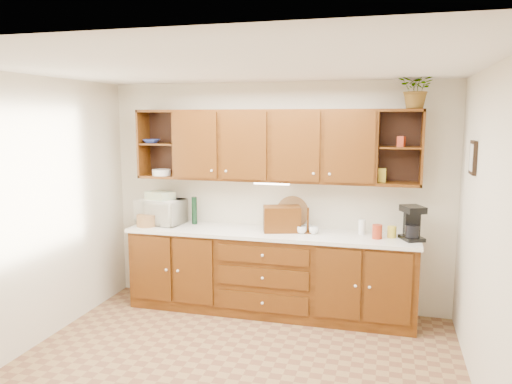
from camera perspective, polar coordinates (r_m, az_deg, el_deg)
The scene contains 26 objects.
floor at distance 4.62m, azimuth -2.94°, elevation -19.99°, with size 4.00×4.00×0.00m, color olive.
ceiling at distance 4.08m, azimuth -3.23°, elevation 14.11°, with size 4.00×4.00×0.00m, color white.
back_wall at distance 5.82m, azimuth 2.27°, elevation -0.41°, with size 4.00×4.00×0.00m, color beige.
left_wall at distance 5.13m, azimuth -24.85°, elevation -2.41°, with size 3.50×3.50×0.00m, color beige.
right_wall at distance 4.03m, azimuth 25.23°, elevation -5.25°, with size 3.50×3.50×0.00m, color beige.
base_cabinets at distance 5.73m, azimuth 1.55°, elevation -9.29°, with size 3.20×0.60×0.90m, color #331805.
countertop at distance 5.59m, azimuth 1.54°, elevation -4.73°, with size 3.24×0.64×0.04m, color white.
upper_cabinets at distance 5.59m, azimuth 2.04°, elevation 5.35°, with size 3.20×0.33×0.80m.
undercabinet_light at distance 5.58m, azimuth 1.79°, elevation 0.98°, with size 0.40×0.05×0.03m, color white.
framed_picture at distance 4.82m, azimuth 23.56°, elevation 3.62°, with size 0.03×0.24×0.30m, color black.
wicker_basket at distance 5.98m, azimuth -12.42°, elevation -3.20°, with size 0.22×0.22×0.14m, color #A16E43.
microwave at distance 6.07m, azimuth -10.85°, elevation -2.21°, with size 0.53×0.36×0.30m, color silver.
towel_stack at distance 6.04m, azimuth -10.90°, elevation -0.40°, with size 0.31×0.22×0.09m, color #EDD16F.
wine_bottle at distance 5.99m, azimuth -7.05°, elevation -2.11°, with size 0.06×0.06×0.33m, color black.
woven_tray at distance 5.78m, azimuth 4.15°, elevation -4.01°, with size 0.37×0.37×0.02m, color #A16E43.
bread_box at distance 5.57m, azimuth 2.97°, elevation -3.09°, with size 0.40×0.25×0.28m, color #331805.
mug_tree at distance 5.54m, azimuth 5.94°, elevation -4.23°, with size 0.27×0.26×0.28m.
canister_red at distance 5.40m, azimuth 13.68°, elevation -4.43°, with size 0.10×0.10×0.15m, color #9D2E16.
canister_white at distance 5.56m, azimuth 12.01°, elevation -3.93°, with size 0.08×0.08×0.16m, color white.
canister_yellow at distance 5.50m, azimuth 15.26°, elevation -4.42°, with size 0.09×0.09×0.12m, color gold.
coffee_maker at distance 5.44m, azimuth 17.42°, elevation -3.44°, with size 0.28×0.31×0.36m.
bowl_stack at distance 6.06m, azimuth -11.85°, elevation 5.70°, with size 0.19×0.19×0.05m, color #2A3D9A.
plate_stack at distance 6.04m, azimuth -10.75°, elevation 2.22°, with size 0.22×0.22×0.07m, color white.
pantry_box_yellow at distance 5.47m, azimuth 14.20°, elevation 1.87°, with size 0.08×0.06×0.15m, color gold.
pantry_box_red at distance 5.42m, azimuth 16.26°, elevation 5.56°, with size 0.07×0.06×0.11m, color #9D2E16.
potted_plant at distance 5.39m, azimuth 17.96°, elevation 11.20°, with size 0.36×0.32×0.40m, color #999999.
Camera 1 is at (1.26, -3.85, 2.20)m, focal length 35.00 mm.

